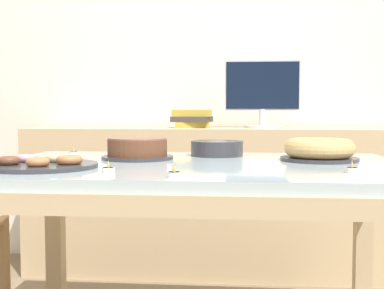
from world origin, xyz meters
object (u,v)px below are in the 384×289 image
Objects in this scene: tealight_near_front at (108,169)px; book_stack at (192,119)px; tealight_left_edge at (74,153)px; tealight_near_cakes at (352,169)px; pastry_platter at (42,164)px; cake_golden_bundt at (319,150)px; computer_monitor at (262,94)px; tealight_centre at (174,174)px; cake_chocolate_round at (137,149)px; plate_stack at (217,148)px.

book_stack is at bearing 85.56° from tealight_near_front.
tealight_near_cakes is at bearing -25.79° from tealight_left_edge.
pastry_platter is 9.11× the size of tealight_near_front.
cake_golden_bundt is 0.80m from tealight_near_front.
tealight_left_edge is (-0.79, -0.90, -0.26)m from computer_monitor.
book_stack reaches higher than tealight_near_cakes.
tealight_left_edge is (-0.96, 0.12, -0.03)m from cake_golden_bundt.
pastry_platter is 9.11× the size of tealight_centre.
computer_monitor is 1.57× the size of cake_chocolate_round.
computer_monitor reaches higher than tealight_near_cakes.
computer_monitor is at bearing 70.81° from tealight_near_front.
tealight_near_cakes is (0.21, -1.38, -0.26)m from computer_monitor.
tealight_near_cakes is at bearing 5.41° from tealight_near_front.
pastry_platter is 0.50m from tealight_centre.
tealight_near_front is (0.28, -0.55, 0.00)m from tealight_left_edge.
tealight_near_front is at bearing -94.44° from book_stack.
tealight_near_cakes is at bearing 17.49° from tealight_centre.
computer_monitor is 10.60× the size of tealight_centre.
tealight_centre is (-0.47, -0.53, -0.03)m from cake_golden_bundt.
book_stack is 1.46m from tealight_near_front.
pastry_platter reaches higher than tealight_near_front.
tealight_left_edge is at bearing 154.21° from tealight_near_cakes.
tealight_left_edge is 1.11m from tealight_near_cakes.
tealight_left_edge is at bearing 117.17° from tealight_near_front.
tealight_centre is (0.46, -0.21, -0.00)m from pastry_platter.
cake_chocolate_round is 0.95× the size of cake_golden_bundt.
book_stack is 1.39m from pastry_platter.
computer_monitor is at bearing -0.20° from book_stack.
book_stack is at bearing 113.66° from tealight_near_cakes.
cake_chocolate_round is at bearing -96.16° from book_stack.
cake_golden_bundt is at bearing 96.79° from tealight_near_cakes.
cake_golden_bundt is 0.37m from tealight_near_cakes.
plate_stack is 5.25× the size of tealight_near_front.
book_stack is 0.86× the size of cake_chocolate_round.
tealight_left_edge is (-0.58, -0.05, -0.02)m from plate_stack.
computer_monitor is 1.22m from tealight_left_edge.
computer_monitor is 1.56m from tealight_near_front.
plate_stack is at bearing 83.01° from tealight_centre.
tealight_near_cakes is (0.04, -0.37, -0.03)m from cake_golden_bundt.
book_stack reaches higher than tealight_near_front.
cake_chocolate_round is at bearing -179.73° from cake_golden_bundt.
computer_monitor is at bearing 48.72° from tealight_left_edge.
pastry_platter is at bearing -105.02° from book_stack.
cake_chocolate_round is 0.80m from tealight_near_cakes.
cake_golden_bundt reaches higher than tealight_left_edge.
cake_chocolate_round is at bearing 111.52° from tealight_centre.
tealight_near_front is at bearing -109.19° from computer_monitor.
book_stack is 1.17m from cake_golden_bundt.
computer_monitor reaches higher than cake_chocolate_round.
tealight_centre is 1.00× the size of tealight_near_front.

